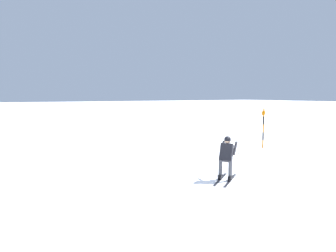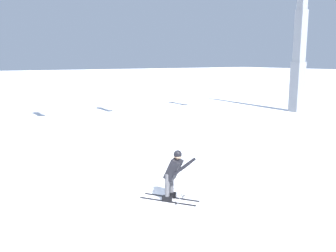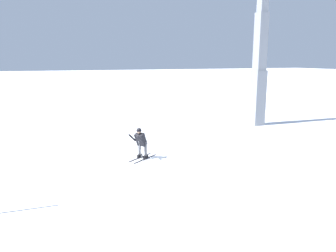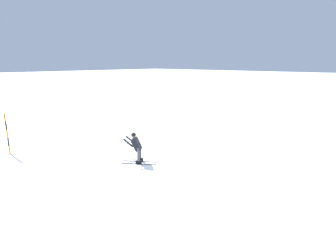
# 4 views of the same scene
# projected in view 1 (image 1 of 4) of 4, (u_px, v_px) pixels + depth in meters

# --- Properties ---
(ground_plane) EXTENTS (260.00, 260.00, 0.00)m
(ground_plane) POSITION_uv_depth(u_px,v_px,m) (240.00, 185.00, 9.79)
(ground_plane) COLOR white
(skier_carving_main) EXTENTS (1.39, 1.65, 1.62)m
(skier_carving_main) POSITION_uv_depth(u_px,v_px,m) (226.00, 155.00, 10.43)
(skier_carving_main) COLOR black
(skier_carving_main) RESTS_ON ground_plane
(trail_marker_pole) EXTENTS (0.07, 0.28, 2.20)m
(trail_marker_pole) POSITION_uv_depth(u_px,v_px,m) (263.00, 127.00, 16.54)
(trail_marker_pole) COLOR orange
(trail_marker_pole) RESTS_ON ground_plane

